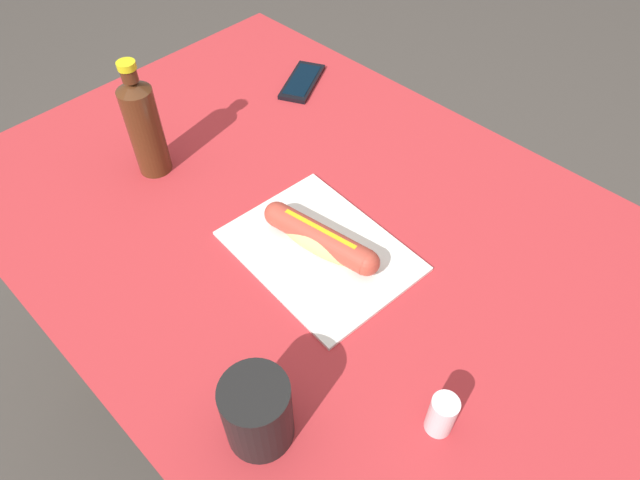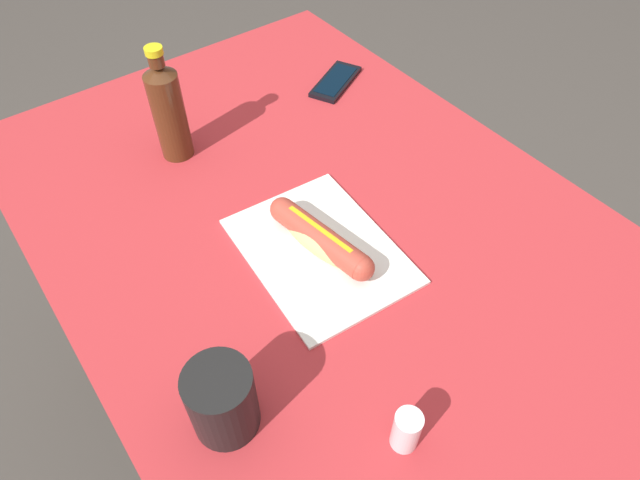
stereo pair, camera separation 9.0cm
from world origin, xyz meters
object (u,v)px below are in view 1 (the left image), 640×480
at_px(drinking_cup, 257,412).
at_px(salt_shaker, 442,415).
at_px(hot_dog, 320,238).
at_px(soda_bottle, 144,126).
at_px(cell_phone, 302,82).

height_order(drinking_cup, salt_shaker, drinking_cup).
bearing_deg(hot_dog, salt_shaker, -18.31).
bearing_deg(hot_dog, soda_bottle, -169.40).
bearing_deg(drinking_cup, cell_phone, 131.68).
distance_m(hot_dog, cell_phone, 0.50).
distance_m(soda_bottle, drinking_cup, 0.57).
height_order(hot_dog, cell_phone, hot_dog).
relative_size(soda_bottle, salt_shaker, 3.28).
distance_m(hot_dog, drinking_cup, 0.32).
height_order(soda_bottle, salt_shaker, soda_bottle).
bearing_deg(cell_phone, soda_bottle, -89.50).
xyz_separation_m(hot_dog, salt_shaker, (0.32, -0.11, 0.00)).
bearing_deg(soda_bottle, salt_shaker, -3.00).
bearing_deg(soda_bottle, hot_dog, 10.60).
distance_m(drinking_cup, salt_shaker, 0.23).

